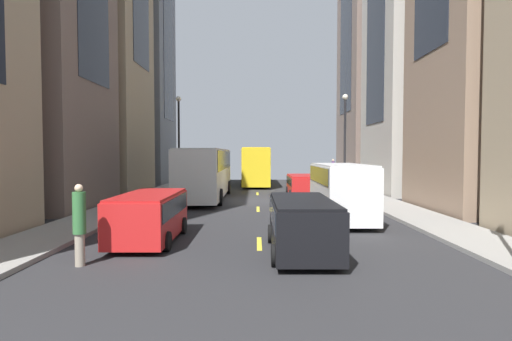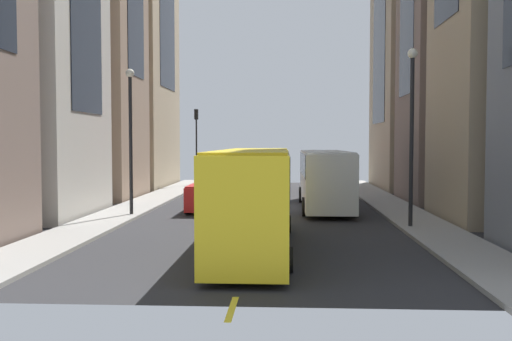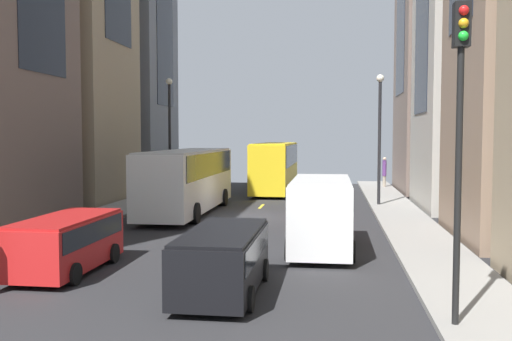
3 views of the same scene
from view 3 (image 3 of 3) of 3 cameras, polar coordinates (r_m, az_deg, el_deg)
name	(u,v)px [view 3 (image 3 of 3)]	position (r m, az deg, el deg)	size (l,w,h in m)	color
ground_plane	(251,217)	(28.50, -0.52, -4.73)	(41.64, 41.64, 0.00)	#28282B
sidewalk_west	(110,212)	(30.49, -14.72, -4.16)	(2.56, 44.00, 0.15)	gray
sidewalk_east	(403,218)	(28.40, 14.76, -4.72)	(2.56, 44.00, 0.15)	gray
lane_stripe_1	(187,279)	(16.35, -7.04, -10.93)	(0.16, 2.00, 0.01)	yellow
lane_stripe_2	(237,230)	(24.40, -1.95, -6.11)	(0.16, 2.00, 0.01)	yellow
lane_stripe_3	(261,206)	(32.62, 0.55, -3.68)	(0.16, 2.00, 0.01)	yellow
lane_stripe_4	(276,192)	(40.91, 2.04, -2.22)	(0.16, 2.00, 0.01)	yellow
lane_stripe_5	(285,183)	(49.24, 3.02, -1.26)	(0.16, 2.00, 0.01)	yellow
building_west_3	(111,6)	(47.46, -14.56, 15.97)	(8.80, 7.48, 28.85)	slate
city_bus_white	(188,176)	(29.74, -6.95, -0.52)	(2.80, 11.16, 3.35)	silver
streetcar_yellow	(276,163)	(41.64, 2.02, 0.80)	(2.70, 12.00, 3.59)	yellow
delivery_van_white	(321,209)	(19.89, 6.66, -3.93)	(2.25, 5.49, 2.58)	white
car_red_0	(315,195)	(30.32, 6.04, -2.53)	(2.07, 4.54, 1.53)	red
car_black_1	(223,256)	(14.62, -3.40, -8.72)	(2.00, 4.62, 1.66)	black
car_red_2	(66,240)	(17.78, -18.78, -6.69)	(2.01, 4.45, 1.67)	red
pedestrian_crossing_near	(384,171)	(44.83, 12.96, -0.02)	(0.32, 0.32, 2.32)	gray
traffic_light_near_corner	(460,106)	(12.20, 20.09, 6.24)	(0.32, 0.44, 6.63)	black
streetlamp_near	(170,125)	(38.00, -8.80, 4.65)	(0.44, 0.44, 7.82)	black
streetlamp_far	(380,126)	(32.97, 12.50, 4.48)	(0.44, 0.44, 7.47)	black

